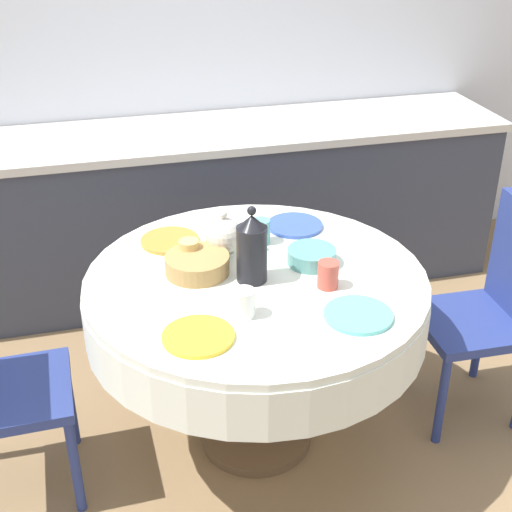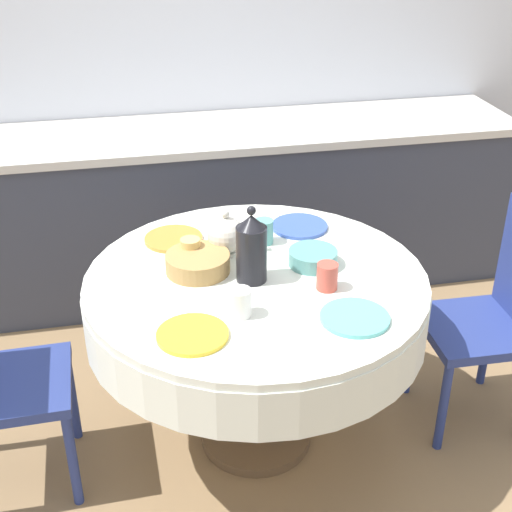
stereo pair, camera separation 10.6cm
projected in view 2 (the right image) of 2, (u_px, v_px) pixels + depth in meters
The scene contains 17 objects.
ground_plane at pixel (256, 438), 2.89m from camera, with size 12.00×12.00×0.00m, color #8E704C.
wall_back at pixel (192, 31), 3.66m from camera, with size 7.00×0.05×2.60m.
kitchen_counter at pixel (207, 209), 3.79m from camera, with size 3.24×0.64×0.88m.
dining_table at pixel (256, 306), 2.59m from camera, with size 1.23×1.23×0.76m.
chair_left at pixel (496, 310), 2.80m from camera, with size 0.41×0.41×0.92m.
plate_near_left at pixel (192, 335), 2.20m from camera, with size 0.23×0.23×0.01m, color yellow.
cup_near_left at pixel (240, 303), 2.28m from camera, with size 0.07×0.07×0.10m, color white.
plate_near_right at pixel (355, 318), 2.28m from camera, with size 0.23×0.23×0.01m, color #60BCB7.
cup_near_right at pixel (327, 276), 2.43m from camera, with size 0.07×0.07×0.10m, color #CC4C3D.
plate_far_left at pixel (174, 239), 2.77m from camera, with size 0.23×0.23×0.01m, color orange.
cup_far_left at pixel (191, 251), 2.59m from camera, with size 0.07×0.07×0.10m, color #DBB766.
plate_far_right at pixel (300, 226), 2.86m from camera, with size 0.23×0.23×0.01m, color #3856AD.
cup_far_right at pixel (264, 231), 2.73m from camera, with size 0.07×0.07×0.10m, color #5BA39E.
coffee_carafe at pixel (251, 249), 2.45m from camera, with size 0.11×0.11×0.28m.
teapot at pixel (226, 235), 2.63m from camera, with size 0.19×0.14×0.18m.
bread_basket at pixel (198, 263), 2.54m from camera, with size 0.23×0.23×0.07m, color #AD844C.
fruit_bowl at pixel (313, 258), 2.59m from camera, with size 0.18×0.18×0.06m, color #569993.
Camera 2 is at (-0.45, -2.14, 2.04)m, focal length 50.00 mm.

